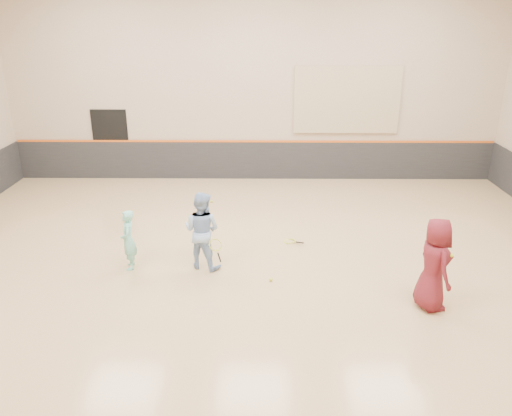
{
  "coord_description": "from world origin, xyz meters",
  "views": [
    {
      "loc": [
        0.2,
        -9.29,
        4.92
      ],
      "look_at": [
        0.11,
        0.4,
        1.15
      ],
      "focal_mm": 35.0,
      "sensor_mm": 36.0,
      "label": 1
    }
  ],
  "objects_px": {
    "young_man": "(434,264)",
    "spare_racket": "(289,239)",
    "instructor": "(202,230)",
    "girl": "(128,240)"
  },
  "relations": [
    {
      "from": "young_man",
      "to": "spare_racket",
      "type": "relative_size",
      "value": 2.7
    },
    {
      "from": "young_man",
      "to": "spare_racket",
      "type": "height_order",
      "value": "young_man"
    },
    {
      "from": "instructor",
      "to": "young_man",
      "type": "relative_size",
      "value": 0.96
    },
    {
      "from": "spare_racket",
      "to": "girl",
      "type": "bearing_deg",
      "value": -159.01
    },
    {
      "from": "young_man",
      "to": "spare_racket",
      "type": "bearing_deg",
      "value": 31.35
    },
    {
      "from": "girl",
      "to": "spare_racket",
      "type": "height_order",
      "value": "girl"
    },
    {
      "from": "young_man",
      "to": "spare_racket",
      "type": "distance_m",
      "value": 3.68
    },
    {
      "from": "young_man",
      "to": "instructor",
      "type": "bearing_deg",
      "value": 60.72
    },
    {
      "from": "instructor",
      "to": "young_man",
      "type": "height_order",
      "value": "young_man"
    },
    {
      "from": "instructor",
      "to": "young_man",
      "type": "distance_m",
      "value": 4.49
    }
  ]
}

